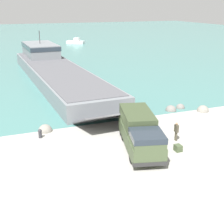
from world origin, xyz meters
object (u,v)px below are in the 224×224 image
mooring_bollard (40,133)px  cargo_crate (178,148)px  military_truck (140,132)px  moored_boat_b (76,42)px  landing_craft (53,68)px  soldier_on_ramp (176,130)px

mooring_bollard → cargo_crate: 12.41m
military_truck → mooring_bollard: military_truck is taller
cargo_crate → mooring_bollard: bearing=146.3°
moored_boat_b → cargo_crate: 76.97m
mooring_bollard → cargo_crate: size_ratio=1.33×
moored_boat_b → cargo_crate: bearing=-150.7°
moored_boat_b → landing_craft: bearing=-161.4°
cargo_crate → soldier_on_ramp: bearing=62.9°
military_truck → landing_craft: bearing=-162.6°
landing_craft → moored_boat_b: 47.62m
moored_boat_b → cargo_crate: (-11.28, -76.14, -0.34)m
military_truck → cargo_crate: military_truck is taller
landing_craft → cargo_crate: landing_craft is taller
military_truck → moored_boat_b: military_truck is taller
landing_craft → soldier_on_ramp: size_ratio=24.51×
soldier_on_ramp → landing_craft: bearing=-78.4°
landing_craft → moored_boat_b: landing_craft is taller
soldier_on_ramp → mooring_bollard: soldier_on_ramp is taller
landing_craft → cargo_crate: size_ratio=66.73×
military_truck → mooring_bollard: bearing=-110.4°
moored_boat_b → mooring_bollard: moored_boat_b is taller
landing_craft → military_truck: landing_craft is taller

